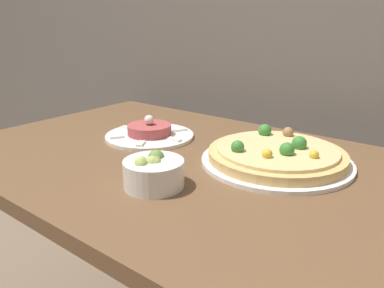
{
  "coord_description": "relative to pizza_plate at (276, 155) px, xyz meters",
  "views": [
    {
      "loc": [
        0.48,
        -0.29,
        1.1
      ],
      "look_at": [
        -0.05,
        0.39,
        0.81
      ],
      "focal_mm": 35.0,
      "sensor_mm": 36.0,
      "label": 1
    }
  ],
  "objects": [
    {
      "name": "pizza_plate",
      "position": [
        0.0,
        0.0,
        0.0
      ],
      "size": [
        0.36,
        0.36,
        0.07
      ],
      "color": "white",
      "rests_on": "dining_table"
    },
    {
      "name": "small_bowl",
      "position": [
        -0.14,
        -0.27,
        0.01
      ],
      "size": [
        0.12,
        0.12,
        0.07
      ],
      "color": "white",
      "rests_on": "dining_table"
    },
    {
      "name": "tartare_plate",
      "position": [
        -0.38,
        -0.04,
        -0.01
      ],
      "size": [
        0.26,
        0.26,
        0.07
      ],
      "color": "white",
      "rests_on": "dining_table"
    },
    {
      "name": "dining_table",
      "position": [
        -0.12,
        -0.1,
        -0.12
      ],
      "size": [
        1.36,
        0.78,
        0.77
      ],
      "color": "brown",
      "rests_on": "ground_plane"
    }
  ]
}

